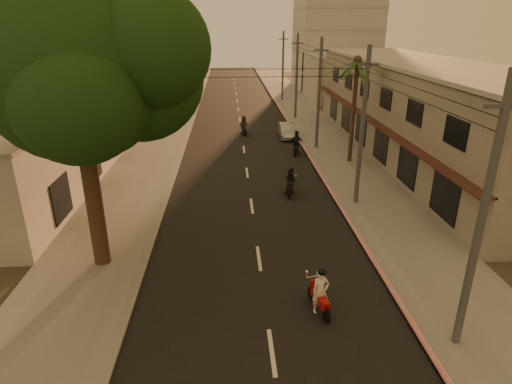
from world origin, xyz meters
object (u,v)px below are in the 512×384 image
palm_tree (357,66)px  scooter_red (320,292)px  scooter_mid_b (296,144)px  scooter_far_a (244,126)px  parked_car (287,130)px  broadleaf_tree (85,68)px  scooter_mid_a (291,182)px

palm_tree → scooter_red: palm_tree is taller
scooter_mid_b → scooter_far_a: 7.84m
palm_tree → scooter_red: size_ratio=4.28×
scooter_mid_b → parked_car: 5.57m
scooter_red → scooter_mid_b: (2.23, 20.31, 0.06)m
parked_car → scooter_far_a: bearing=164.6°
broadleaf_tree → scooter_red: (8.59, -4.12, -7.63)m
scooter_mid_b → scooter_mid_a: bearing=-86.3°
scooter_mid_a → palm_tree: bearing=64.7°
scooter_mid_a → parked_car: bearing=98.5°
broadleaf_tree → scooter_mid_b: broadleaf_tree is taller
palm_tree → parked_car: palm_tree is taller
broadleaf_tree → palm_tree: 20.18m
broadleaf_tree → palm_tree: (14.61, 13.86, -1.33)m
broadleaf_tree → scooter_mid_b: bearing=56.2°
scooter_red → scooter_far_a: scooter_red is taller
broadleaf_tree → scooter_far_a: 25.10m
scooter_mid_a → scooter_mid_b: scooter_mid_b is taller
palm_tree → scooter_far_a: size_ratio=4.38×
scooter_far_a → palm_tree: bearing=-57.6°
scooter_red → parked_car: 25.97m
scooter_mid_b → parked_car: size_ratio=0.50×
palm_tree → parked_car: (-3.80, 7.89, -6.50)m
parked_car → palm_tree: bearing=-63.4°
scooter_mid_a → scooter_far_a: scooter_far_a is taller
broadleaf_tree → parked_car: broadleaf_tree is taller
scooter_far_a → scooter_red: bearing=-94.6°
scooter_red → scooter_mid_a: bearing=75.2°
parked_car → broadleaf_tree: bearing=-115.5°
scooter_red → scooter_mid_b: bearing=71.6°
scooter_far_a → parked_car: bearing=-24.7°
scooter_red → scooter_far_a: size_ratio=1.02×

